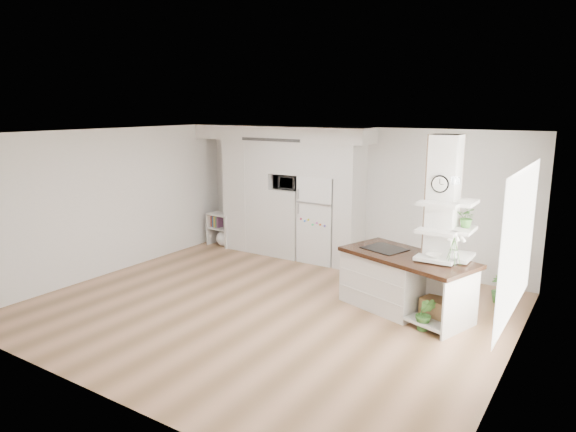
# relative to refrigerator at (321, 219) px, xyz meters

# --- Properties ---
(floor) EXTENTS (7.00, 6.00, 0.01)m
(floor) POSITION_rel_refrigerator_xyz_m (0.53, -2.68, -0.88)
(floor) COLOR tan
(floor) RESTS_ON ground
(room) EXTENTS (7.04, 6.04, 2.72)m
(room) POSITION_rel_refrigerator_xyz_m (0.53, -2.68, 0.98)
(room) COLOR white
(room) RESTS_ON ground
(cabinet_wall) EXTENTS (4.00, 0.71, 2.70)m
(cabinet_wall) POSITION_rel_refrigerator_xyz_m (-0.92, -0.01, 0.63)
(cabinet_wall) COLOR silver
(cabinet_wall) RESTS_ON floor
(refrigerator) EXTENTS (0.78, 0.69, 1.75)m
(refrigerator) POSITION_rel_refrigerator_xyz_m (0.00, 0.00, 0.00)
(refrigerator) COLOR white
(refrigerator) RESTS_ON floor
(column) EXTENTS (0.69, 0.90, 2.70)m
(column) POSITION_rel_refrigerator_xyz_m (2.90, -1.55, 0.48)
(column) COLOR silver
(column) RESTS_ON floor
(window) EXTENTS (0.00, 2.40, 2.40)m
(window) POSITION_rel_refrigerator_xyz_m (4.00, -2.38, 0.62)
(window) COLOR white
(window) RESTS_ON room
(pendant_light) EXTENTS (0.12, 0.12, 0.10)m
(pendant_light) POSITION_rel_refrigerator_xyz_m (2.23, -2.53, 1.24)
(pendant_light) COLOR white
(pendant_light) RESTS_ON room
(kitchen_island) EXTENTS (2.21, 1.54, 1.47)m
(kitchen_island) POSITION_rel_refrigerator_xyz_m (2.18, -1.59, -0.40)
(kitchen_island) COLOR silver
(kitchen_island) RESTS_ON floor
(bookshelf) EXTENTS (0.64, 0.40, 0.73)m
(bookshelf) POSITION_rel_refrigerator_xyz_m (-2.45, -0.19, -0.56)
(bookshelf) COLOR silver
(bookshelf) RESTS_ON floor
(floor_plant_a) EXTENTS (0.30, 0.25, 0.50)m
(floor_plant_a) POSITION_rel_refrigerator_xyz_m (2.87, -2.15, -0.63)
(floor_plant_a) COLOR #407D32
(floor_plant_a) RESTS_ON floor
(floor_plant_b) EXTENTS (0.26, 0.26, 0.45)m
(floor_plant_b) POSITION_rel_refrigerator_xyz_m (3.52, -0.46, -0.65)
(floor_plant_b) COLOR #407D32
(floor_plant_b) RESTS_ON floor
(microwave) EXTENTS (0.54, 0.37, 0.30)m
(microwave) POSITION_rel_refrigerator_xyz_m (-0.75, -0.06, 0.69)
(microwave) COLOR #2D2D2D
(microwave) RESTS_ON cabinet_wall
(shelf_plant) EXTENTS (0.27, 0.23, 0.30)m
(shelf_plant) POSITION_rel_refrigerator_xyz_m (3.15, -1.38, 0.65)
(shelf_plant) COLOR #407D32
(shelf_plant) RESTS_ON column
(decor_bowl) EXTENTS (0.22, 0.22, 0.05)m
(decor_bowl) POSITION_rel_refrigerator_xyz_m (2.82, -1.78, 0.13)
(decor_bowl) COLOR white
(decor_bowl) RESTS_ON column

